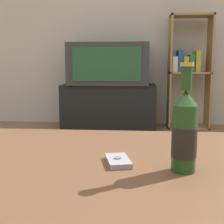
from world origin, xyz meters
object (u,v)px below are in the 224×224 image
tv_stand (109,106)px  cell_phone (118,161)px  television (109,64)px  bookshelf (188,69)px  beer_bottle (184,132)px

tv_stand → cell_phone: bearing=-84.3°
tv_stand → television: (0.00, -0.00, 0.48)m
television → bookshelf: 0.89m
television → cell_phone: television is taller
bookshelf → cell_phone: (-0.62, -2.78, -0.19)m
beer_bottle → television: bearing=99.0°
tv_stand → beer_bottle: 2.82m
television → tv_stand: bearing=90.0°
television → cell_phone: bearing=-84.3°
tv_stand → beer_bottle: bearing=-81.0°
bookshelf → cell_phone: 2.86m
bookshelf → cell_phone: bookshelf is taller
television → beer_bottle: 2.80m
television → bookshelf: (0.89, 0.07, -0.06)m
tv_stand → television: 0.48m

